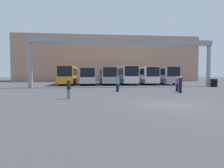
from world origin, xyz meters
TOP-DOWN VIEW (x-y plane):
  - ground_plane at (0.00, 0.00)m, footprint 200.00×200.00m
  - building_backdrop at (0.00, 44.04)m, footprint 47.39×12.00m
  - overhead_gantry at (0.00, 17.08)m, footprint 27.14×0.80m
  - bus_slot_0 at (-8.94, 26.03)m, footprint 2.55×12.19m
  - bus_slot_1 at (-5.37, 25.57)m, footprint 2.54×11.28m
  - bus_slot_2 at (-1.79, 25.04)m, footprint 2.46×10.21m
  - bus_slot_3 at (1.79, 25.23)m, footprint 2.62×10.59m
  - bus_slot_4 at (5.37, 25.59)m, footprint 2.50×11.31m
  - bus_slot_5 at (8.94, 25.26)m, footprint 2.49×10.66m
  - pedestrian_near_left at (4.11, 7.38)m, footprint 0.36×0.36m
  - pedestrian_mid_right at (-2.05, 9.51)m, footprint 0.36×0.36m
  - pedestrian_near_right at (-6.71, 3.84)m, footprint 0.33×0.33m
  - pedestrian_near_center at (4.50, 8.98)m, footprint 0.35×0.35m
  - tire_stack at (13.46, 15.92)m, footprint 1.04×1.04m

SIDE VIEW (x-z plane):
  - ground_plane at x=0.00m, z-range 0.00..0.00m
  - tire_stack at x=13.46m, z-range 0.00..1.20m
  - pedestrian_near_right at x=-6.71m, z-range 0.05..1.62m
  - pedestrian_near_center at x=4.50m, z-range 0.05..1.72m
  - pedestrian_mid_right at x=-2.05m, z-range 0.05..1.78m
  - pedestrian_near_left at x=4.11m, z-range 0.05..1.81m
  - bus_slot_1 at x=-5.37m, z-range 0.23..3.25m
  - bus_slot_2 at x=-1.79m, z-range 0.24..3.34m
  - bus_slot_4 at x=5.37m, z-range 0.24..3.42m
  - bus_slot_5 at x=8.94m, z-range 0.24..3.46m
  - bus_slot_0 at x=-8.94m, z-range 0.25..3.51m
  - bus_slot_3 at x=1.79m, z-range 0.25..3.57m
  - overhead_gantry at x=0.00m, z-range 2.34..9.34m
  - building_backdrop at x=0.00m, z-range 0.00..11.70m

